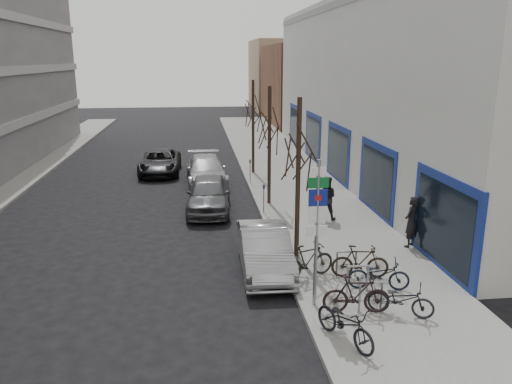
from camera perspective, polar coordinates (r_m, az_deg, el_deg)
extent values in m
plane|color=black|center=(13.86, -3.34, -13.80)|extent=(120.00, 120.00, 0.00)
cube|color=slate|center=(23.66, 6.05, -1.25)|extent=(5.00, 70.00, 0.15)
cube|color=#B7B7B2|center=(33.26, 25.73, 10.69)|extent=(20.00, 32.00, 10.00)
cube|color=brown|center=(53.96, 8.02, 12.05)|extent=(12.00, 14.00, 8.00)
cube|color=#937A5B|center=(68.64, 5.21, 13.16)|extent=(13.00, 12.00, 9.00)
cylinder|color=gray|center=(13.32, 6.92, -5.18)|extent=(0.10, 0.10, 4.20)
cube|color=white|center=(12.79, 7.20, 2.36)|extent=(0.35, 0.03, 0.22)
cube|color=#0C5926|center=(12.85, 7.16, 1.06)|extent=(0.55, 0.03, 0.28)
cube|color=navy|center=(12.96, 7.10, -0.66)|extent=(0.50, 0.03, 0.45)
cube|color=maroon|center=(12.95, 7.11, -0.67)|extent=(0.18, 0.02, 0.14)
cube|color=white|center=(13.08, 7.04, -2.56)|extent=(0.45, 0.03, 0.45)
cube|color=white|center=(13.23, 6.98, -4.41)|extent=(0.55, 0.03, 0.28)
cylinder|color=gray|center=(13.79, 11.75, -11.70)|extent=(0.06, 0.06, 0.80)
cylinder|color=gray|center=(13.98, 14.13, -11.45)|extent=(0.06, 0.06, 0.80)
cylinder|color=gray|center=(13.71, 13.05, -10.08)|extent=(0.60, 0.06, 0.06)
cylinder|color=gray|center=(14.73, 10.40, -9.82)|extent=(0.06, 0.06, 0.80)
cylinder|color=gray|center=(14.91, 12.63, -9.63)|extent=(0.06, 0.06, 0.80)
cylinder|color=gray|center=(14.65, 11.60, -8.30)|extent=(0.60, 0.06, 0.06)
cylinder|color=gray|center=(15.69, 9.22, -8.17)|extent=(0.06, 0.06, 0.80)
cylinder|color=gray|center=(15.86, 11.32, -8.01)|extent=(0.06, 0.06, 0.80)
cylinder|color=gray|center=(15.62, 10.35, -6.74)|extent=(0.60, 0.06, 0.06)
cylinder|color=black|center=(16.44, 4.82, 1.16)|extent=(0.16, 0.16, 5.50)
cylinder|color=black|center=(22.71, 1.54, 5.07)|extent=(0.16, 0.16, 5.50)
cylinder|color=black|center=(29.08, -0.33, 7.27)|extent=(0.16, 0.16, 5.50)
cylinder|color=gray|center=(16.51, 3.47, -6.23)|extent=(0.05, 0.05, 1.10)
cube|color=#3F3F44|center=(16.29, 3.50, -4.16)|extent=(0.10, 0.08, 0.18)
cylinder|color=gray|center=(21.66, 0.89, -0.99)|extent=(0.05, 0.05, 1.10)
cube|color=#3F3F44|center=(21.50, 0.90, 0.63)|extent=(0.10, 0.08, 0.18)
cylinder|color=gray|center=(26.95, -0.67, 2.22)|extent=(0.05, 0.05, 1.10)
cube|color=#3F3F44|center=(26.82, -0.68, 3.53)|extent=(0.10, 0.08, 0.18)
imported|color=black|center=(12.27, 10.19, -14.16)|extent=(1.37, 2.00, 1.18)
imported|color=black|center=(13.61, 11.40, -11.37)|extent=(1.84, 0.73, 1.09)
imported|color=black|center=(15.04, 13.86, -8.88)|extent=(1.85, 0.92, 1.09)
imported|color=black|center=(15.41, 5.93, -7.81)|extent=(1.94, 1.19, 1.13)
imported|color=black|center=(13.80, 16.24, -11.42)|extent=(1.76, 1.23, 1.04)
imported|color=black|center=(15.69, 11.81, -7.75)|extent=(1.83, 0.82, 1.08)
imported|color=#9D9CA1|center=(16.18, 0.98, -6.56)|extent=(1.61, 4.42, 1.45)
imported|color=#505155|center=(22.47, -5.42, -0.21)|extent=(2.18, 4.77, 1.59)
imported|color=#9B9A9F|center=(27.41, -5.71, 2.47)|extent=(2.33, 5.26, 1.50)
imported|color=black|center=(30.37, -10.90, 3.39)|extent=(2.40, 5.01, 1.38)
imported|color=black|center=(18.53, 17.31, -3.27)|extent=(0.80, 0.78, 1.85)
imported|color=black|center=(20.91, 8.00, -0.65)|extent=(0.79, 0.65, 1.86)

